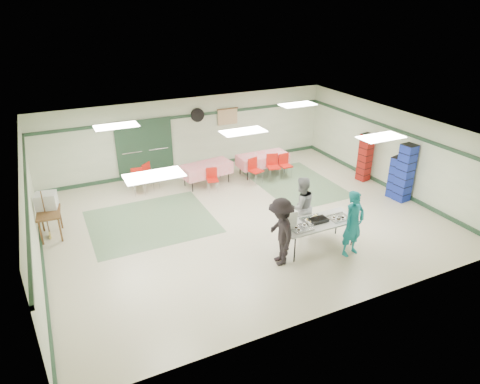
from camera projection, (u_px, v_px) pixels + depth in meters
name	position (u px, v px, depth m)	size (l,w,h in m)	color
floor	(243.00, 219.00, 12.66)	(11.00, 11.00, 0.00)	#C2B69C
ceiling	(243.00, 131.00, 11.53)	(11.00, 11.00, 0.00)	white
wall_back	(190.00, 134.00, 15.78)	(11.00, 11.00, 0.00)	beige
wall_front	(343.00, 257.00, 8.41)	(11.00, 11.00, 0.00)	beige
wall_left	(31.00, 216.00, 9.94)	(9.00, 9.00, 0.00)	beige
wall_right	(391.00, 149.00, 14.24)	(9.00, 9.00, 0.00)	beige
trim_back	(189.00, 116.00, 15.46)	(11.00, 0.06, 0.10)	#213D29
baseboard_back	(192.00, 167.00, 16.30)	(11.00, 0.06, 0.12)	#213D29
trim_left	(26.00, 189.00, 9.66)	(9.00, 0.06, 0.10)	#213D29
baseboard_left	(43.00, 262.00, 10.50)	(9.00, 0.06, 0.12)	#213D29
trim_right	(394.00, 129.00, 13.94)	(9.00, 0.06, 0.10)	#213D29
baseboard_right	(385.00, 185.00, 14.77)	(9.00, 0.06, 0.12)	#213D29
green_patch_a	(151.00, 221.00, 12.50)	(3.50, 3.00, 0.01)	slate
green_patch_b	(296.00, 184.00, 14.98)	(2.50, 3.50, 0.01)	slate
double_door_left	(132.00, 151.00, 15.00)	(0.90, 0.06, 2.10)	gray
double_door_right	(158.00, 147.00, 15.37)	(0.90, 0.06, 2.10)	gray
door_frame	(145.00, 149.00, 15.16)	(2.00, 0.03, 2.15)	#213D29
wall_fan	(197.00, 115.00, 15.55)	(0.50, 0.50, 0.10)	black
scroll_banner	(228.00, 117.00, 16.11)	(0.80, 0.02, 0.60)	tan
serving_table	(318.00, 223.00, 10.95)	(2.06, 0.85, 0.76)	#BABBB5
sheet_tray_right	(339.00, 218.00, 11.09)	(0.55, 0.41, 0.02)	silver
sheet_tray_mid	(313.00, 220.00, 10.96)	(0.60, 0.46, 0.02)	silver
sheet_tray_left	(301.00, 229.00, 10.57)	(0.52, 0.40, 0.02)	silver
baking_pan	(318.00, 220.00, 10.92)	(0.48, 0.30, 0.08)	black
foam_box_stack	(290.00, 219.00, 10.56)	(0.26, 0.23, 0.47)	white
volunteer_teal	(353.00, 224.00, 10.61)	(0.63, 0.41, 1.73)	#12737F
volunteer_grey	(301.00, 207.00, 11.51)	(0.82, 0.64, 1.70)	gray
volunteer_dark	(281.00, 232.00, 10.24)	(1.12, 0.64, 1.74)	black
dining_table_a	(263.00, 159.00, 15.60)	(1.85, 0.83, 0.77)	red
dining_table_b	(207.00, 169.00, 14.74)	(1.81, 1.00, 0.77)	red
chair_a	(273.00, 164.00, 15.19)	(0.51, 0.51, 0.92)	red
chair_b	(254.00, 168.00, 14.90)	(0.51, 0.51, 0.89)	red
chair_c	(285.00, 163.00, 15.39)	(0.40, 0.40, 0.86)	red
chair_d	(212.00, 177.00, 14.30)	(0.44, 0.44, 0.79)	red
chair_loose_a	(149.00, 174.00, 14.39)	(0.60, 0.60, 0.91)	red
chair_loose_b	(138.00, 178.00, 14.09)	(0.44, 0.44, 0.87)	red
crate_stack_blue_a	(397.00, 177.00, 13.76)	(0.42, 0.42, 1.37)	navy
crate_stack_red	(365.00, 157.00, 14.97)	(0.37, 0.37, 1.70)	maroon
crate_stack_blue_b	(405.00, 173.00, 13.42)	(0.41, 0.41, 1.89)	navy
printer_table	(49.00, 215.00, 11.49)	(0.67, 0.97, 0.74)	brown
office_printer	(46.00, 201.00, 11.59)	(0.54, 0.47, 0.43)	beige
broom	(45.00, 213.00, 11.44)	(0.03, 0.03, 1.38)	brown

